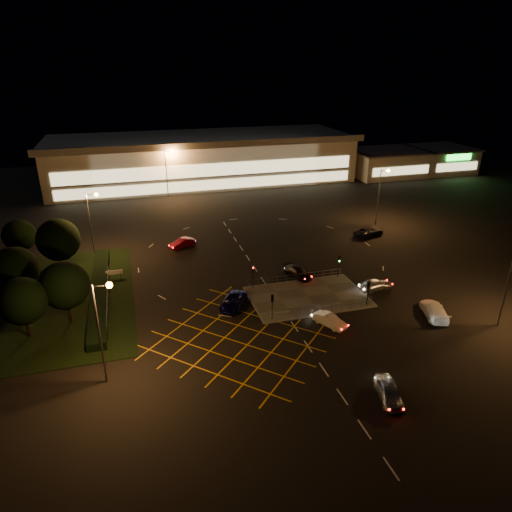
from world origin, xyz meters
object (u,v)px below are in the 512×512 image
object	(u,v)px
signal_se	(368,288)
signal_ne	(339,262)
car_circ_red	(182,243)
car_east_grey	(369,232)
car_queue_white	(330,320)
car_right_silver	(376,284)
signal_sw	(272,302)
car_near_silver	(389,392)
car_far_dkgrey	(298,273)
signal_nw	(253,273)
car_left_blue	(233,301)
car_approach_white	(434,310)

from	to	relation	value
signal_se	signal_ne	bearing A→B (deg)	-90.00
car_circ_red	car_east_grey	size ratio (longest dim) A/B	0.79
car_queue_white	car_right_silver	distance (m)	11.33
signal_sw	signal_ne	size ratio (longest dim) A/B	1.00
car_near_silver	car_far_dkgrey	size ratio (longest dim) A/B	0.97
signal_nw	car_far_dkgrey	bearing A→B (deg)	14.21
car_circ_red	car_east_grey	xyz separation A→B (m)	(30.89, -3.60, 0.05)
car_right_silver	car_circ_red	size ratio (longest dim) A/B	1.00
car_circ_red	car_east_grey	distance (m)	31.10
car_far_dkgrey	car_east_grey	xyz separation A→B (m)	(17.15, 11.58, 0.08)
signal_ne	car_queue_white	bearing A→B (deg)	-119.66
car_near_silver	car_circ_red	xyz separation A→B (m)	(-12.61, 40.27, -0.05)
signal_sw	car_right_silver	bearing A→B (deg)	-166.95
car_left_blue	car_east_grey	distance (m)	32.40
signal_se	signal_ne	distance (m)	7.99
signal_ne	car_circ_red	world-z (taller)	signal_ne
car_right_silver	car_circ_red	distance (m)	30.74
car_near_silver	car_queue_white	bearing A→B (deg)	103.87
signal_sw	car_queue_white	bearing A→B (deg)	153.98
signal_sw	car_near_silver	world-z (taller)	signal_sw
signal_sw	car_queue_white	world-z (taller)	signal_sw
car_queue_white	car_east_grey	size ratio (longest dim) A/B	0.74
car_near_silver	car_circ_red	distance (m)	42.20
car_near_silver	car_queue_white	distance (m)	12.50
signal_sw	car_left_blue	xyz separation A→B (m)	(-3.50, 4.21, -1.64)
car_east_grey	signal_nw	bearing A→B (deg)	101.38
car_east_grey	car_approach_white	bearing A→B (deg)	149.78
signal_nw	car_left_blue	size ratio (longest dim) A/B	0.61
car_far_dkgrey	car_circ_red	size ratio (longest dim) A/B	1.08
signal_ne	car_near_silver	xyz separation A→B (m)	(-6.26, -23.34, -1.61)
car_queue_white	car_east_grey	xyz separation A→B (m)	(18.19, 24.16, 0.10)
car_near_silver	car_circ_red	size ratio (longest dim) A/B	1.04
car_near_silver	car_approach_white	xyz separation A→B (m)	(12.56, 11.01, 0.04)
signal_nw	car_east_grey	world-z (taller)	signal_nw
signal_se	car_east_grey	bearing A→B (deg)	-119.43
car_far_dkgrey	signal_ne	bearing A→B (deg)	-38.58
car_queue_white	signal_se	bearing A→B (deg)	-2.53
signal_sw	car_left_blue	distance (m)	5.72
signal_se	car_queue_white	world-z (taller)	signal_se
car_queue_white	car_left_blue	world-z (taller)	car_left_blue
car_circ_red	car_near_silver	bearing A→B (deg)	-9.34
car_left_blue	car_approach_white	world-z (taller)	car_approach_white
signal_nw	signal_ne	bearing A→B (deg)	0.00
car_near_silver	car_far_dkgrey	xyz separation A→B (m)	(1.14, 25.08, -0.09)
car_left_blue	car_east_grey	xyz separation A→B (m)	(27.52, 17.10, 0.03)
signal_sw	signal_nw	distance (m)	7.99
signal_se	car_queue_white	distance (m)	7.01
car_queue_white	car_right_silver	world-z (taller)	car_right_silver
car_far_dkgrey	car_right_silver	size ratio (longest dim) A/B	1.07
car_far_dkgrey	car_east_grey	size ratio (longest dim) A/B	0.85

